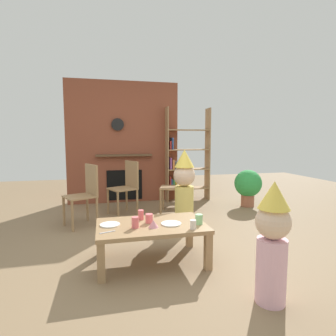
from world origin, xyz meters
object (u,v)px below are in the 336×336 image
Objects in this scene: paper_plate_rear at (171,224)px; paper_cup_center at (135,222)px; paper_cup_near_left at (149,218)px; dining_chair_left at (86,191)px; bookshelf at (184,159)px; paper_cup_near_right at (193,225)px; paper_plate_front at (110,225)px; dining_chair_right at (178,183)px; paper_cup_far_right at (199,219)px; child_with_cone_hat at (272,240)px; child_in_pink at (184,187)px; paper_cup_far_left at (141,215)px; dining_chair_middle at (127,184)px; birthday_cake_slice at (153,224)px; coffee_table at (151,229)px; potted_plant_tall at (248,185)px.

paper_cup_center is at bearing -175.02° from paper_plate_rear.
paper_cup_near_left is 0.10× the size of dining_chair_left.
paper_plate_rear is at bearing -109.34° from bookshelf.
bookshelf reaches higher than paper_cup_near_right.
dining_chair_right is at bearing 55.50° from paper_plate_front.
child_with_cone_hat is (0.31, -0.81, 0.05)m from paper_cup_far_right.
dining_chair_right reaches higher than paper_cup_near_right.
paper_cup_near_right is 0.84m from paper_plate_front.
child_in_pink is at bearing 137.06° from dining_chair_left.
dining_chair_right is (0.12, 0.78, -0.08)m from child_in_pink.
paper_cup_center reaches higher than paper_cup_far_left.
child_with_cone_hat is (1.20, -0.98, 0.10)m from paper_plate_front.
dining_chair_middle reaches higher than paper_cup_near_left.
paper_cup_far_left is at bearing -8.76° from child_in_pink.
dining_chair_right is at bearing 145.82° from dining_chair_middle.
paper_cup_center is at bearing 171.80° from birthday_cake_slice.
birthday_cake_slice is at bearing -112.48° from bookshelf.
coffee_table is 1.62m from dining_chair_left.
potted_plant_tall is at bearing 49.97° from paper_cup_far_right.
dining_chair_left reaches higher than birthday_cake_slice.
paper_plate_rear is at bearing -39.54° from paper_cup_far_left.
coffee_table is (-1.16, -2.70, -0.51)m from bookshelf.
bookshelf is at bearing 74.88° from paper_cup_near_right.
dining_chair_middle is (-0.55, 2.05, 0.05)m from paper_cup_far_right.
paper_cup_far_right reaches higher than paper_cup_near_left.
birthday_cake_slice is (0.02, -0.16, -0.01)m from paper_cup_near_left.
child_with_cone_hat is at bearing -41.17° from paper_cup_center.
paper_plate_rear reaches higher than coffee_table.
dining_chair_middle reaches higher than paper_cup_far_left.
dining_chair_middle is 1.30× the size of potted_plant_tall.
paper_plate_rear is 2.00m from dining_chair_middle.
bookshelf is 1.05m from dining_chair_right.
dining_chair_left is at bearing 122.82° from paper_cup_near_right.
paper_cup_far_right reaches higher than paper_plate_rear.
bookshelf is 9.39× the size of paper_plate_front.
bookshelf is 1.79m from child_in_pink.
paper_cup_far_left is 0.37m from paper_plate_rear.
potted_plant_tall is at bearing 37.48° from paper_cup_far_left.
paper_plate_rear is (0.20, -0.05, 0.06)m from coffee_table.
paper_cup_far_right is 0.09× the size of child_in_pink.
birthday_cake_slice is at bearing -89.37° from coffee_table.
child_with_cone_hat is 1.93m from child_in_pink.
paper_plate_rear is 1.05m from child_with_cone_hat.
birthday_cake_slice is 0.11× the size of dining_chair_left.
dining_chair_left is at bearing 102.54° from paper_plate_front.
paper_cup_near_left reaches higher than paper_plate_rear.
child_with_cone_hat is at bearing -69.19° from paper_cup_far_right.
paper_cup_center is (-0.54, 0.16, 0.01)m from paper_cup_near_right.
child_with_cone_hat reaches higher than dining_chair_right.
dining_chair_left is at bearing 116.65° from coffee_table.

